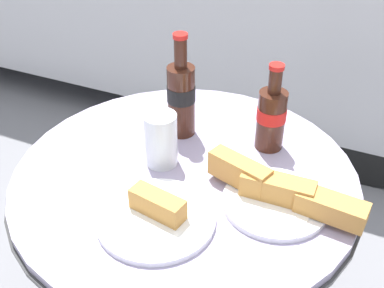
{
  "coord_description": "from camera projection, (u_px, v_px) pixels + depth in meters",
  "views": [
    {
      "loc": [
        0.35,
        -0.73,
        1.34
      ],
      "look_at": [
        0.0,
        0.04,
        0.75
      ],
      "focal_mm": 45.0,
      "sensor_mm": 36.0,
      "label": 1
    }
  ],
  "objects": [
    {
      "name": "bistro_table",
      "position": [
        185.0,
        219.0,
        1.11
      ],
      "size": [
        0.75,
        0.75,
        0.7
      ],
      "color": "#333333",
      "rests_on": "ground_plane"
    },
    {
      "name": "cola_bottle_left",
      "position": [
        181.0,
        96.0,
        1.1
      ],
      "size": [
        0.07,
        0.07,
        0.25
      ],
      "color": "#3D1E14",
      "rests_on": "bistro_table"
    },
    {
      "name": "lunch_plate_far",
      "position": [
        156.0,
        215.0,
        0.91
      ],
      "size": [
        0.23,
        0.23,
        0.06
      ],
      "color": "white",
      "rests_on": "bistro_table"
    },
    {
      "name": "cola_bottle_right",
      "position": [
        271.0,
        116.0,
        1.07
      ],
      "size": [
        0.07,
        0.07,
        0.21
      ],
      "color": "#3D1E14",
      "rests_on": "bistro_table"
    },
    {
      "name": "lunch_plate_near",
      "position": [
        278.0,
        194.0,
        0.94
      ],
      "size": [
        0.33,
        0.21,
        0.07
      ],
      "color": "white",
      "rests_on": "bistro_table"
    },
    {
      "name": "drinking_glass",
      "position": [
        161.0,
        142.0,
        1.03
      ],
      "size": [
        0.07,
        0.07,
        0.12
      ],
      "color": "silver",
      "rests_on": "bistro_table"
    }
  ]
}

